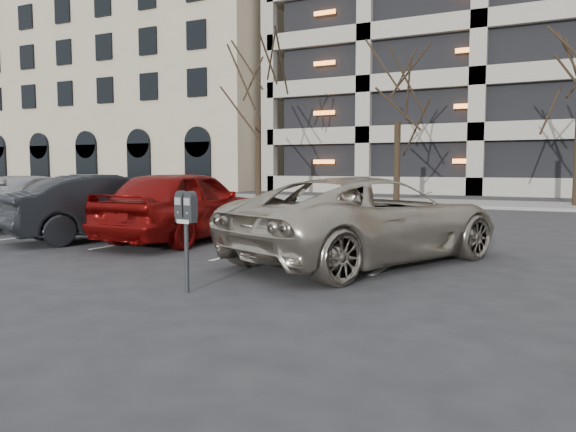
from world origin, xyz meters
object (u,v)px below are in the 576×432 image
Objects in this scene: tree_a at (258,67)px; tree_b at (399,71)px; car_dark at (111,207)px; car_silver at (36,201)px; suv_silver at (368,220)px; car_red at (186,205)px; parking_meter at (186,217)px.

tree_b is (7.00, 0.00, -0.73)m from tree_a.
tree_b is at bearing -73.06° from car_dark.
car_silver is at bearing 8.01° from car_dark.
tree_a reaches higher than suv_silver.
suv_silver is 6.01m from car_dark.
car_dark is at bearing 15.67° from car_red.
car_dark is at bearing 154.66° from parking_meter.
tree_b is 1.41× the size of suv_silver.
suv_silver is (10.97, -15.16, -5.71)m from tree_a.
tree_b is 16.45m from suv_silver.
parking_meter is 0.28× the size of car_red.
car_silver is at bearing -8.67° from car_red.
tree_a reaches higher than tree_b.
car_silver is (-5.90, -13.71, -5.01)m from tree_b.
tree_a is at bearing 128.98° from parking_meter.
car_dark is (-4.75, 3.51, -0.25)m from parking_meter.
car_red reaches higher than car_dark.
tree_a reaches higher than parking_meter.
car_silver is (1.10, -13.71, -5.74)m from tree_a.
tree_a is 21.49m from parking_meter.
car_silver is at bearing 162.67° from parking_meter.
tree_a is 1.59× the size of suv_silver.
car_red is at bearing 159.40° from car_silver.
tree_b reaches higher than car_red.
tree_b reaches higher than car_dark.
suv_silver is 1.30× the size of car_dark.
car_dark is at bearing 149.28° from car_silver.
suv_silver is at bearing -158.02° from car_dark.
tree_a is 14.91m from car_silver.
parking_meter is 0.29× the size of car_dark.
car_red reaches higher than car_silver.
suv_silver is at bearing -54.12° from tree_a.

